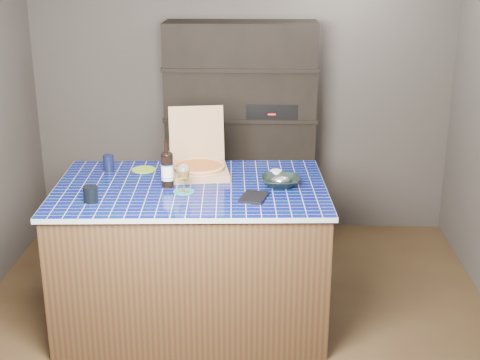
{
  "coord_description": "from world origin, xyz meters",
  "views": [
    {
      "loc": [
        0.18,
        -3.79,
        2.31
      ],
      "look_at": [
        0.05,
        0.0,
        1.02
      ],
      "focal_mm": 50.0,
      "sensor_mm": 36.0,
      "label": 1
    }
  ],
  "objects_px": {
    "kitchen_island": "(192,253)",
    "dvd_case": "(254,197)",
    "mead_bottle": "(167,169)",
    "pizza_box": "(199,165)",
    "wine_glass": "(183,173)",
    "bowl": "(281,182)"
  },
  "relations": [
    {
      "from": "pizza_box",
      "to": "wine_glass",
      "type": "distance_m",
      "value": 0.37
    },
    {
      "from": "pizza_box",
      "to": "mead_bottle",
      "type": "xyz_separation_m",
      "value": [
        -0.17,
        -0.27,
        0.06
      ]
    },
    {
      "from": "pizza_box",
      "to": "mead_bottle",
      "type": "height_order",
      "value": "pizza_box"
    },
    {
      "from": "kitchen_island",
      "to": "pizza_box",
      "type": "distance_m",
      "value": 0.58
    },
    {
      "from": "wine_glass",
      "to": "kitchen_island",
      "type": "bearing_deg",
      "value": 75.54
    },
    {
      "from": "pizza_box",
      "to": "kitchen_island",
      "type": "bearing_deg",
      "value": -105.88
    },
    {
      "from": "kitchen_island",
      "to": "pizza_box",
      "type": "height_order",
      "value": "pizza_box"
    },
    {
      "from": "wine_glass",
      "to": "bowl",
      "type": "xyz_separation_m",
      "value": [
        0.59,
        0.13,
        -0.1
      ]
    },
    {
      "from": "pizza_box",
      "to": "wine_glass",
      "type": "relative_size",
      "value": 2.87
    },
    {
      "from": "kitchen_island",
      "to": "pizza_box",
      "type": "bearing_deg",
      "value": 80.48
    },
    {
      "from": "pizza_box",
      "to": "bowl",
      "type": "bearing_deg",
      "value": -32.32
    },
    {
      "from": "pizza_box",
      "to": "wine_glass",
      "type": "bearing_deg",
      "value": -108.28
    },
    {
      "from": "kitchen_island",
      "to": "mead_bottle",
      "type": "xyz_separation_m",
      "value": [
        -0.14,
        -0.02,
        0.58
      ]
    },
    {
      "from": "mead_bottle",
      "to": "pizza_box",
      "type": "bearing_deg",
      "value": 57.81
    },
    {
      "from": "kitchen_island",
      "to": "bowl",
      "type": "bearing_deg",
      "value": -0.39
    },
    {
      "from": "kitchen_island",
      "to": "mead_bottle",
      "type": "height_order",
      "value": "mead_bottle"
    },
    {
      "from": "kitchen_island",
      "to": "wine_glass",
      "type": "relative_size",
      "value": 9.92
    },
    {
      "from": "dvd_case",
      "to": "bowl",
      "type": "bearing_deg",
      "value": 69.12
    },
    {
      "from": "pizza_box",
      "to": "dvd_case",
      "type": "bearing_deg",
      "value": -60.23
    },
    {
      "from": "kitchen_island",
      "to": "dvd_case",
      "type": "bearing_deg",
      "value": -30.11
    },
    {
      "from": "mead_bottle",
      "to": "bowl",
      "type": "relative_size",
      "value": 1.27
    },
    {
      "from": "mead_bottle",
      "to": "wine_glass",
      "type": "relative_size",
      "value": 1.72
    }
  ]
}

